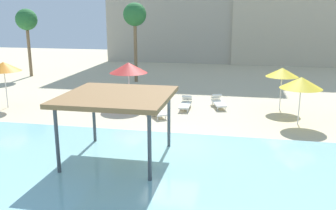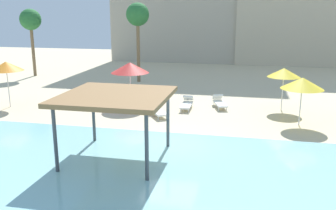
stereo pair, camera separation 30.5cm
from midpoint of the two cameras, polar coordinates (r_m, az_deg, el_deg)
ground_plane at (r=16.78m, az=0.81°, el=-6.05°), size 80.00×80.00×0.00m
lagoon_water at (r=12.12m, az=-4.29°, el=-14.38°), size 44.00×13.50×0.04m
shade_pavilion at (r=14.56m, az=-7.53°, el=1.04°), size 4.16×4.16×2.69m
beach_umbrella_red_0 at (r=23.11m, az=-5.52°, el=5.76°), size 2.37×2.37×2.77m
beach_umbrella_yellow_1 at (r=23.12m, az=17.82°, el=4.77°), size 1.93×1.93×2.56m
beach_umbrella_orange_3 at (r=24.70m, az=-23.39°, el=5.52°), size 2.06×2.06×2.86m
beach_umbrella_yellow_5 at (r=20.24m, az=20.44°, el=3.16°), size 2.17×2.17×2.54m
lounge_chair_0 at (r=21.22m, az=-1.31°, el=-0.75°), size 1.54×1.92×0.74m
lounge_chair_1 at (r=22.75m, az=3.32°, el=0.26°), size 0.64×1.91×0.74m
lounge_chair_4 at (r=23.32m, az=8.33°, el=0.48°), size 1.12×1.99×0.74m
palm_tree_0 at (r=31.20m, az=-4.43°, el=13.47°), size 1.90×1.90×6.54m
palm_tree_1 at (r=36.23m, az=-20.23°, el=12.06°), size 1.90×1.90×6.07m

